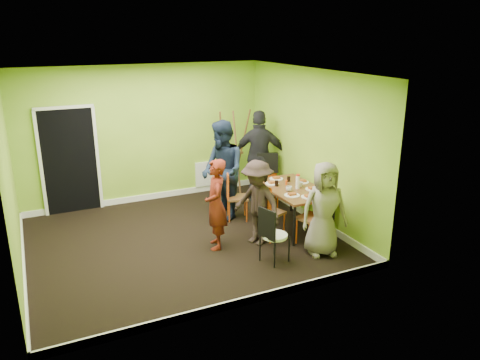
{
  "coord_description": "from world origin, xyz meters",
  "views": [
    {
      "loc": [
        -2.22,
        -7.02,
        3.43
      ],
      "look_at": [
        1.08,
        0.0,
        0.93
      ],
      "focal_mm": 35.0,
      "sensor_mm": 36.0,
      "label": 1
    }
  ],
  "objects_px": {
    "dining_table": "(293,191)",
    "chair_bentwood": "(272,233)",
    "chair_back_end": "(267,168)",
    "chair_front_end": "(316,214)",
    "person_front_end": "(324,209)",
    "person_left_near": "(257,203)",
    "easel": "(233,152)",
    "person_back_end": "(260,156)",
    "chair_left_near": "(267,208)",
    "person_left_far": "(223,171)",
    "chair_left_far": "(233,193)",
    "thermos": "(298,182)",
    "orange_bottle": "(286,182)",
    "blue_bottle": "(317,187)",
    "person_standing": "(216,204)"
  },
  "relations": [
    {
      "from": "chair_bentwood",
      "to": "person_back_end",
      "type": "bearing_deg",
      "value": 140.15
    },
    {
      "from": "person_standing",
      "to": "person_left_near",
      "type": "bearing_deg",
      "value": 93.68
    },
    {
      "from": "chair_back_end",
      "to": "chair_front_end",
      "type": "xyz_separation_m",
      "value": [
        -0.24,
        -2.13,
        -0.18
      ]
    },
    {
      "from": "chair_front_end",
      "to": "blue_bottle",
      "type": "bearing_deg",
      "value": 36.97
    },
    {
      "from": "dining_table",
      "to": "chair_bentwood",
      "type": "relative_size",
      "value": 1.65
    },
    {
      "from": "easel",
      "to": "chair_back_end",
      "type": "bearing_deg",
      "value": -70.19
    },
    {
      "from": "chair_front_end",
      "to": "person_standing",
      "type": "relative_size",
      "value": 0.66
    },
    {
      "from": "chair_left_near",
      "to": "orange_bottle",
      "type": "relative_size",
      "value": 11.28
    },
    {
      "from": "orange_bottle",
      "to": "dining_table",
      "type": "bearing_deg",
      "value": -82.23
    },
    {
      "from": "person_back_end",
      "to": "easel",
      "type": "bearing_deg",
      "value": -46.52
    },
    {
      "from": "easel",
      "to": "person_back_end",
      "type": "bearing_deg",
      "value": -69.9
    },
    {
      "from": "chair_bentwood",
      "to": "blue_bottle",
      "type": "distance_m",
      "value": 1.44
    },
    {
      "from": "chair_bentwood",
      "to": "thermos",
      "type": "bearing_deg",
      "value": 116.84
    },
    {
      "from": "chair_bentwood",
      "to": "chair_left_near",
      "type": "bearing_deg",
      "value": 140.61
    },
    {
      "from": "chair_back_end",
      "to": "blue_bottle",
      "type": "distance_m",
      "value": 1.71
    },
    {
      "from": "chair_left_near",
      "to": "chair_bentwood",
      "type": "distance_m",
      "value": 0.87
    },
    {
      "from": "person_left_near",
      "to": "person_front_end",
      "type": "distance_m",
      "value": 1.1
    },
    {
      "from": "chair_bentwood",
      "to": "person_front_end",
      "type": "height_order",
      "value": "person_front_end"
    },
    {
      "from": "person_front_end",
      "to": "person_left_near",
      "type": "bearing_deg",
      "value": 147.04
    },
    {
      "from": "chair_left_near",
      "to": "person_front_end",
      "type": "height_order",
      "value": "person_front_end"
    },
    {
      "from": "dining_table",
      "to": "chair_bentwood",
      "type": "xyz_separation_m",
      "value": [
        -1.01,
        -1.05,
        -0.19
      ]
    },
    {
      "from": "person_front_end",
      "to": "person_back_end",
      "type": "bearing_deg",
      "value": 97.55
    },
    {
      "from": "chair_front_end",
      "to": "person_standing",
      "type": "bearing_deg",
      "value": 137.02
    },
    {
      "from": "chair_left_near",
      "to": "chair_back_end",
      "type": "height_order",
      "value": "chair_back_end"
    },
    {
      "from": "person_back_end",
      "to": "person_left_far",
      "type": "bearing_deg",
      "value": 51.19
    },
    {
      "from": "orange_bottle",
      "to": "thermos",
      "type": "bearing_deg",
      "value": -74.13
    },
    {
      "from": "easel",
      "to": "chair_bentwood",
      "type": "bearing_deg",
      "value": -104.5
    },
    {
      "from": "thermos",
      "to": "person_standing",
      "type": "height_order",
      "value": "person_standing"
    },
    {
      "from": "person_standing",
      "to": "person_back_end",
      "type": "xyz_separation_m",
      "value": [
        1.67,
        1.69,
        0.2
      ]
    },
    {
      "from": "blue_bottle",
      "to": "person_standing",
      "type": "height_order",
      "value": "person_standing"
    },
    {
      "from": "dining_table",
      "to": "person_standing",
      "type": "distance_m",
      "value": 1.58
    },
    {
      "from": "chair_bentwood",
      "to": "person_standing",
      "type": "relative_size",
      "value": 0.61
    },
    {
      "from": "chair_left_far",
      "to": "thermos",
      "type": "xyz_separation_m",
      "value": [
        0.87,
        -0.84,
        0.35
      ]
    },
    {
      "from": "chair_back_end",
      "to": "dining_table",
      "type": "bearing_deg",
      "value": 103.81
    },
    {
      "from": "chair_left_near",
      "to": "person_back_end",
      "type": "distance_m",
      "value": 1.97
    },
    {
      "from": "person_standing",
      "to": "person_left_far",
      "type": "height_order",
      "value": "person_left_far"
    },
    {
      "from": "chair_bentwood",
      "to": "easel",
      "type": "distance_m",
      "value": 3.42
    },
    {
      "from": "thermos",
      "to": "person_left_near",
      "type": "relative_size",
      "value": 0.16
    },
    {
      "from": "person_standing",
      "to": "person_back_end",
      "type": "height_order",
      "value": "person_back_end"
    },
    {
      "from": "person_standing",
      "to": "person_left_near",
      "type": "xyz_separation_m",
      "value": [
        0.67,
        -0.15,
        -0.03
      ]
    },
    {
      "from": "blue_bottle",
      "to": "person_back_end",
      "type": "height_order",
      "value": "person_back_end"
    },
    {
      "from": "person_left_far",
      "to": "person_front_end",
      "type": "relative_size",
      "value": 1.23
    },
    {
      "from": "chair_front_end",
      "to": "easel",
      "type": "distance_m",
      "value": 3.09
    },
    {
      "from": "orange_bottle",
      "to": "person_front_end",
      "type": "xyz_separation_m",
      "value": [
        -0.1,
        -1.32,
        -0.03
      ]
    },
    {
      "from": "person_front_end",
      "to": "easel",
      "type": "bearing_deg",
      "value": 103.18
    },
    {
      "from": "chair_back_end",
      "to": "person_back_end",
      "type": "xyz_separation_m",
      "value": [
        -0.07,
        0.21,
        0.21
      ]
    },
    {
      "from": "chair_bentwood",
      "to": "person_left_far",
      "type": "height_order",
      "value": "person_left_far"
    },
    {
      "from": "chair_left_near",
      "to": "person_back_end",
      "type": "xyz_separation_m",
      "value": [
        0.78,
        1.76,
        0.39
      ]
    },
    {
      "from": "easel",
      "to": "person_standing",
      "type": "distance_m",
      "value": 2.8
    },
    {
      "from": "thermos",
      "to": "person_front_end",
      "type": "relative_size",
      "value": 0.15
    }
  ]
}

